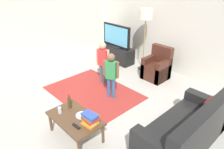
{
  "coord_description": "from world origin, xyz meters",
  "views": [
    {
      "loc": [
        2.98,
        -2.22,
        2.7
      ],
      "look_at": [
        0.0,
        0.6,
        0.65
      ],
      "focal_mm": 33.5,
      "sensor_mm": 36.0,
      "label": 1
    }
  ],
  "objects_px": {
    "tv_stand": "(117,54)",
    "couch": "(187,133)",
    "tv_remote": "(76,126)",
    "book_stack": "(90,119)",
    "child_center": "(111,72)",
    "child_near_tv": "(103,59)",
    "armchair": "(157,68)",
    "soda_can": "(60,110)",
    "tv": "(116,36)",
    "bottle": "(69,102)",
    "plate": "(82,115)",
    "floor_lamp": "(146,17)",
    "coffee_table": "(75,120)"
  },
  "relations": [
    {
      "from": "armchair",
      "to": "coffee_table",
      "type": "xyz_separation_m",
      "value": [
        0.37,
        -2.95,
        0.07
      ]
    },
    {
      "from": "tv_remote",
      "to": "coffee_table",
      "type": "bearing_deg",
      "value": 148.7
    },
    {
      "from": "couch",
      "to": "armchair",
      "type": "xyz_separation_m",
      "value": [
        -1.85,
        1.74,
        0.01
      ]
    },
    {
      "from": "child_center",
      "to": "soda_can",
      "type": "xyz_separation_m",
      "value": [
        0.24,
        -1.48,
        -0.18
      ]
    },
    {
      "from": "armchair",
      "to": "coffee_table",
      "type": "height_order",
      "value": "armchair"
    },
    {
      "from": "child_near_tv",
      "to": "tv_remote",
      "type": "bearing_deg",
      "value": -52.12
    },
    {
      "from": "tv_remote",
      "to": "plate",
      "type": "height_order",
      "value": "plate"
    },
    {
      "from": "couch",
      "to": "coffee_table",
      "type": "bearing_deg",
      "value": -140.66
    },
    {
      "from": "plate",
      "to": "book_stack",
      "type": "bearing_deg",
      "value": -4.74
    },
    {
      "from": "tv",
      "to": "child_near_tv",
      "type": "distance_m",
      "value": 1.53
    },
    {
      "from": "child_near_tv",
      "to": "child_center",
      "type": "distance_m",
      "value": 0.74
    },
    {
      "from": "child_near_tv",
      "to": "book_stack",
      "type": "xyz_separation_m",
      "value": [
        1.5,
        -1.59,
        -0.16
      ]
    },
    {
      "from": "armchair",
      "to": "bottle",
      "type": "height_order",
      "value": "armchair"
    },
    {
      "from": "couch",
      "to": "tv_remote",
      "type": "bearing_deg",
      "value": -133.38
    },
    {
      "from": "tv_stand",
      "to": "soda_can",
      "type": "distance_m",
      "value": 3.56
    },
    {
      "from": "child_near_tv",
      "to": "plate",
      "type": "height_order",
      "value": "child_near_tv"
    },
    {
      "from": "armchair",
      "to": "tv_remote",
      "type": "relative_size",
      "value": 5.29
    },
    {
      "from": "coffee_table",
      "to": "soda_can",
      "type": "xyz_separation_m",
      "value": [
        -0.28,
        -0.12,
        0.11
      ]
    },
    {
      "from": "coffee_table",
      "to": "book_stack",
      "type": "bearing_deg",
      "value": 17.21
    },
    {
      "from": "child_near_tv",
      "to": "child_center",
      "type": "bearing_deg",
      "value": -26.46
    },
    {
      "from": "tv",
      "to": "child_center",
      "type": "relative_size",
      "value": 1.0
    },
    {
      "from": "plate",
      "to": "child_near_tv",
      "type": "bearing_deg",
      "value": 128.27
    },
    {
      "from": "tv",
      "to": "book_stack",
      "type": "distance_m",
      "value": 3.71
    },
    {
      "from": "child_near_tv",
      "to": "soda_can",
      "type": "relative_size",
      "value": 9.38
    },
    {
      "from": "child_center",
      "to": "plate",
      "type": "xyz_separation_m",
      "value": [
        0.57,
        -1.24,
        -0.23
      ]
    },
    {
      "from": "floor_lamp",
      "to": "soda_can",
      "type": "relative_size",
      "value": 14.83
    },
    {
      "from": "soda_can",
      "to": "tv",
      "type": "bearing_deg",
      "value": 119.14
    },
    {
      "from": "child_center",
      "to": "soda_can",
      "type": "bearing_deg",
      "value": -80.68
    },
    {
      "from": "child_near_tv",
      "to": "soda_can",
      "type": "distance_m",
      "value": 2.03
    },
    {
      "from": "bottle",
      "to": "tv_remote",
      "type": "bearing_deg",
      "value": -22.93
    },
    {
      "from": "book_stack",
      "to": "child_center",
      "type": "bearing_deg",
      "value": 123.66
    },
    {
      "from": "bottle",
      "to": "child_center",
      "type": "bearing_deg",
      "value": 100.03
    },
    {
      "from": "floor_lamp",
      "to": "book_stack",
      "type": "height_order",
      "value": "floor_lamp"
    },
    {
      "from": "tv_stand",
      "to": "couch",
      "type": "relative_size",
      "value": 0.67
    },
    {
      "from": "child_near_tv",
      "to": "book_stack",
      "type": "bearing_deg",
      "value": -46.61
    },
    {
      "from": "coffee_table",
      "to": "armchair",
      "type": "bearing_deg",
      "value": 97.15
    },
    {
      "from": "tv_stand",
      "to": "tv",
      "type": "xyz_separation_m",
      "value": [
        -0.0,
        -0.02,
        0.6
      ]
    },
    {
      "from": "bottle",
      "to": "plate",
      "type": "height_order",
      "value": "bottle"
    },
    {
      "from": "book_stack",
      "to": "plate",
      "type": "height_order",
      "value": "book_stack"
    },
    {
      "from": "armchair",
      "to": "child_near_tv",
      "type": "xyz_separation_m",
      "value": [
        -0.82,
        -1.26,
        0.38
      ]
    },
    {
      "from": "floor_lamp",
      "to": "bottle",
      "type": "bearing_deg",
      "value": -76.48
    },
    {
      "from": "couch",
      "to": "soda_can",
      "type": "distance_m",
      "value": 2.21
    },
    {
      "from": "tv_stand",
      "to": "armchair",
      "type": "xyz_separation_m",
      "value": [
        1.63,
        -0.04,
        0.05
      ]
    },
    {
      "from": "soda_can",
      "to": "coffee_table",
      "type": "bearing_deg",
      "value": 23.2
    },
    {
      "from": "coffee_table",
      "to": "soda_can",
      "type": "relative_size",
      "value": 8.33
    },
    {
      "from": "couch",
      "to": "bottle",
      "type": "xyz_separation_m",
      "value": [
        -1.78,
        -1.11,
        0.25
      ]
    },
    {
      "from": "tv_remote",
      "to": "plate",
      "type": "distance_m",
      "value": 0.29
    },
    {
      "from": "floor_lamp",
      "to": "tv_stand",
      "type": "bearing_deg",
      "value": -171.11
    },
    {
      "from": "tv",
      "to": "child_center",
      "type": "height_order",
      "value": "tv"
    },
    {
      "from": "tv",
      "to": "tv_remote",
      "type": "xyz_separation_m",
      "value": [
        2.22,
        -3.09,
        -0.42
      ]
    }
  ]
}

